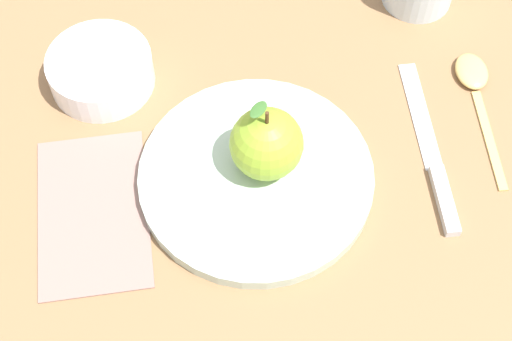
{
  "coord_description": "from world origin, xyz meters",
  "views": [
    {
      "loc": [
        -0.23,
        0.33,
        0.65
      ],
      "look_at": [
        0.01,
        0.04,
        0.02
      ],
      "focal_mm": 54.41,
      "sensor_mm": 36.0,
      "label": 1
    }
  ],
  "objects_px": {
    "side_bowl": "(100,68)",
    "spoon": "(475,85)",
    "apple": "(266,144)",
    "dinner_plate": "(256,176)",
    "linen_napkin": "(93,211)",
    "knife": "(433,160)"
  },
  "relations": [
    {
      "from": "dinner_plate",
      "to": "apple",
      "type": "height_order",
      "value": "apple"
    },
    {
      "from": "side_bowl",
      "to": "spoon",
      "type": "xyz_separation_m",
      "value": [
        -0.31,
        -0.25,
        -0.02
      ]
    },
    {
      "from": "knife",
      "to": "linen_napkin",
      "type": "relative_size",
      "value": 0.93
    },
    {
      "from": "knife",
      "to": "linen_napkin",
      "type": "bearing_deg",
      "value": 49.87
    },
    {
      "from": "side_bowl",
      "to": "spoon",
      "type": "bearing_deg",
      "value": -141.27
    },
    {
      "from": "apple",
      "to": "side_bowl",
      "type": "relative_size",
      "value": 0.78
    },
    {
      "from": "knife",
      "to": "linen_napkin",
      "type": "xyz_separation_m",
      "value": [
        0.22,
        0.26,
        -0.0
      ]
    },
    {
      "from": "spoon",
      "to": "linen_napkin",
      "type": "xyz_separation_m",
      "value": [
        0.2,
        0.36,
        -0.0
      ]
    },
    {
      "from": "knife",
      "to": "dinner_plate",
      "type": "bearing_deg",
      "value": 47.38
    },
    {
      "from": "dinner_plate",
      "to": "linen_napkin",
      "type": "distance_m",
      "value": 0.16
    },
    {
      "from": "spoon",
      "to": "linen_napkin",
      "type": "distance_m",
      "value": 0.41
    },
    {
      "from": "spoon",
      "to": "side_bowl",
      "type": "bearing_deg",
      "value": 38.73
    },
    {
      "from": "side_bowl",
      "to": "spoon",
      "type": "relative_size",
      "value": 0.81
    },
    {
      "from": "apple",
      "to": "side_bowl",
      "type": "distance_m",
      "value": 0.21
    },
    {
      "from": "spoon",
      "to": "knife",
      "type": "bearing_deg",
      "value": 98.93
    },
    {
      "from": "dinner_plate",
      "to": "side_bowl",
      "type": "distance_m",
      "value": 0.2
    },
    {
      "from": "side_bowl",
      "to": "linen_napkin",
      "type": "height_order",
      "value": "side_bowl"
    },
    {
      "from": "knife",
      "to": "spoon",
      "type": "distance_m",
      "value": 0.11
    },
    {
      "from": "knife",
      "to": "linen_napkin",
      "type": "distance_m",
      "value": 0.34
    },
    {
      "from": "side_bowl",
      "to": "spoon",
      "type": "height_order",
      "value": "side_bowl"
    },
    {
      "from": "side_bowl",
      "to": "linen_napkin",
      "type": "bearing_deg",
      "value": 132.22
    },
    {
      "from": "apple",
      "to": "dinner_plate",
      "type": "bearing_deg",
      "value": 88.25
    }
  ]
}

